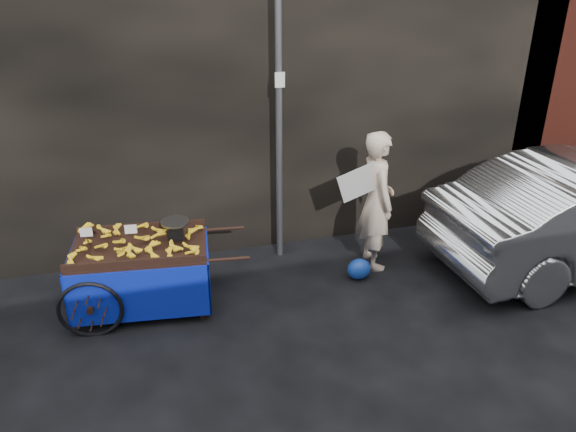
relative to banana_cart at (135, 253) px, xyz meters
name	(u,v)px	position (x,y,z in m)	size (l,w,h in m)	color
ground	(283,310)	(1.59, -0.54, -0.70)	(80.00, 80.00, 0.00)	black
building_wall	(262,53)	(1.98, 2.06, 1.80)	(13.50, 2.00, 5.00)	black
street_pole	(279,111)	(1.89, 0.76, 1.31)	(0.12, 0.10, 4.00)	slate
banana_cart	(135,253)	(0.00, 0.00, 0.00)	(2.17, 1.20, 1.13)	black
vendor	(376,201)	(3.01, 0.18, 0.22)	(0.83, 0.69, 1.83)	beige
plastic_bag	(359,269)	(2.70, -0.13, -0.56)	(0.30, 0.24, 0.27)	#163DAA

